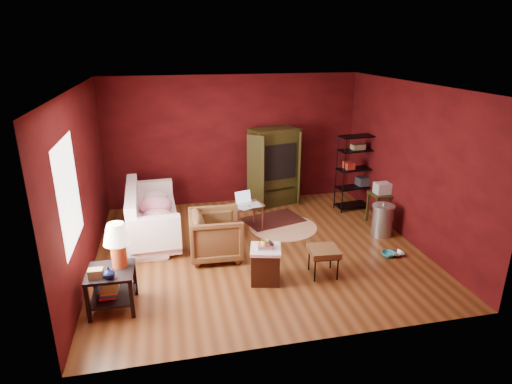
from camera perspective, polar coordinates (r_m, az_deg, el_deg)
room at (r=7.01m, az=0.06°, el=2.51°), size 5.54×5.04×2.84m
sofa at (r=8.07m, az=-13.91°, el=-3.61°), size 0.68×1.90×0.73m
armchair at (r=7.18m, az=-5.35°, el=-5.43°), size 0.83×0.88×0.88m
pet_bowl_steel at (r=7.70m, az=18.30°, el=-7.21°), size 0.25×0.09×0.24m
pet_bowl_turquoise at (r=7.63m, az=17.29°, el=-7.41°), size 0.24×0.15×0.23m
vase at (r=5.87m, az=-19.05°, el=-10.16°), size 0.19×0.19×0.15m
mug at (r=6.30m, az=1.19°, el=-6.74°), size 0.13×0.11×0.11m
side_table at (r=6.05m, az=-18.39°, el=-8.41°), size 0.62×0.62×1.20m
sofa_cushions at (r=8.05m, az=-13.93°, el=-3.12°), size 0.93×2.15×0.89m
hamper at (r=6.52m, az=1.28°, el=-9.55°), size 0.54×0.54×0.63m
footstool at (r=6.71m, az=9.03°, el=-7.91°), size 0.48×0.48×0.45m
rug_round at (r=8.42m, az=3.62°, el=-4.69°), size 1.61×1.61×0.01m
rug_oriental at (r=8.74m, az=2.33°, el=-3.68°), size 1.31×1.05×0.01m
laptop_desk at (r=8.17m, az=-1.32°, el=-2.03°), size 0.69×0.59×0.74m
tv_armoire at (r=9.34m, az=2.35°, el=3.53°), size 1.30×0.90×1.70m
wire_shelving at (r=9.30m, az=13.25°, el=2.97°), size 0.82×0.43×1.62m
small_stand at (r=8.72m, az=16.46°, el=-0.17°), size 0.43×0.43×0.85m
trash_can at (r=8.31m, az=16.49°, el=-3.62°), size 0.52×0.52×0.65m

